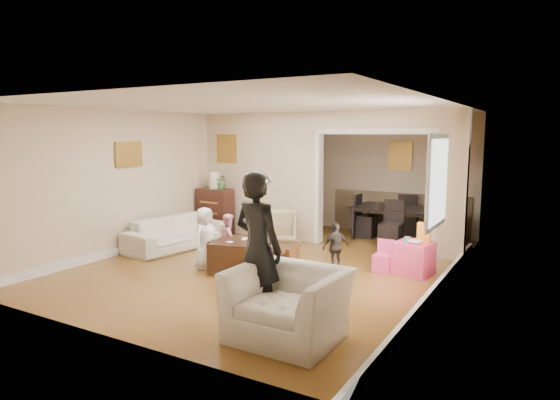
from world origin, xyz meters
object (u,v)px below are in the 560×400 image
Objects in this scene: coffee_table at (254,258)px; child_kneel_b at (229,239)px; table_lamp at (215,180)px; play_table at (413,258)px; armchair_front at (288,304)px; child_kneel_a at (205,238)px; armchair_back at (274,225)px; dresser at (215,212)px; dining_table at (401,224)px; child_toddler at (336,247)px; cyan_cup at (407,240)px; sofa at (177,233)px; coffee_cup at (258,241)px; adult_person at (258,248)px.

coffee_table is 0.78m from child_kneel_b.
play_table is at bearing -10.94° from table_lamp.
child_kneel_a reaches higher than armchair_front.
armchair_back is 4.66m from armchair_front.
dresser reaches higher than child_kneel_b.
dining_table is at bearing 21.24° from table_lamp.
coffee_table is 2.47m from play_table.
armchair_back is 1.51× the size of play_table.
child_kneel_b reaches higher than child_toddler.
cyan_cup is 2.89m from child_kneel_b.
child_toddler is at bearing -81.07° from sofa.
play_table reaches higher than coffee_table.
armchair_front is 5.38m from dining_table.
table_lamp reaches higher than child_kneel_a.
child_kneel_b is at bearing 138.15° from armchair_front.
child_kneel_a reaches higher than child_toddler.
child_kneel_b is at bearing -162.60° from play_table.
play_table is at bearing 148.23° from child_toddler.
coffee_table is at bearing -108.06° from dining_table.
armchair_back is 2.59m from dining_table.
sofa is 1.91m from armchair_back.
coffee_cup is (0.10, -0.05, 0.29)m from coffee_table.
cyan_cup is at bearing -69.46° from dining_table.
child_toddler reaches higher than cyan_cup.
dresser is at bearing -38.77° from armchair_back.
sofa is 3.25m from child_toddler.
coffee_cup is (2.45, -2.12, 0.03)m from dresser.
child_toddler is at bearing 103.85° from armchair_front.
sofa is 1.55m from child_kneel_b.
adult_person is 2.48m from child_toddler.
sofa is 3.84× the size of play_table.
child_kneel_b reaches higher than armchair_front.
cyan_cup is (2.93, -0.90, 0.18)m from armchair_back.
play_table is at bearing 26.57° from cyan_cup.
coffee_table is 0.90m from child_kneel_a.
child_kneel_b reaches higher than play_table.
coffee_cup reaches higher than coffee_table.
sofa is 1.65m from table_lamp.
child_kneel_a is (0.02, -2.19, 0.14)m from armchair_back.
table_lamp is at bearing -38.77° from armchair_back.
table_lamp reaches higher than coffee_table.
armchair_back is 1.01× the size of child_toddler.
armchair_back is 2.20m from child_kneel_a.
play_table is at bearing -75.52° from sofa.
dresser reaches higher than armchair_front.
adult_person reaches higher than child_kneel_b.
coffee_table is 2.38m from cyan_cup.
child_kneel_b reaches higher than dining_table.
adult_person is (-0.14, -5.17, 0.54)m from dining_table.
adult_person is at bearing -46.96° from table_lamp.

